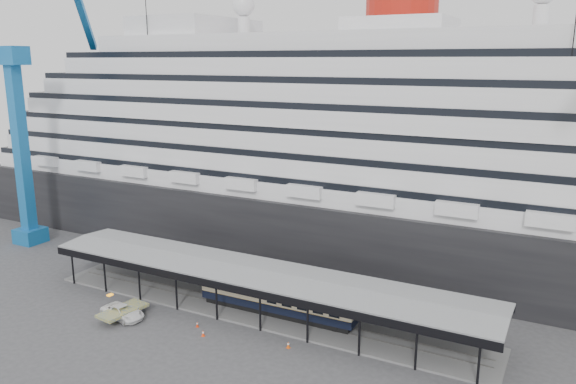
# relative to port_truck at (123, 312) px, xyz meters

# --- Properties ---
(ground) EXTENTS (200.00, 200.00, 0.00)m
(ground) POSITION_rel_port_truck_xyz_m (12.75, 3.87, -0.78)
(ground) COLOR #3C3C3F
(ground) RESTS_ON ground
(cruise_ship) EXTENTS (130.00, 30.00, 43.90)m
(cruise_ship) POSITION_rel_port_truck_xyz_m (12.79, 35.87, 17.57)
(cruise_ship) COLOR black
(cruise_ship) RESTS_ON ground
(platform_canopy) EXTENTS (56.00, 9.18, 5.30)m
(platform_canopy) POSITION_rel_port_truck_xyz_m (12.75, 8.87, 1.59)
(platform_canopy) COLOR slate
(platform_canopy) RESTS_ON ground
(crane_blue) EXTENTS (22.63, 19.19, 47.60)m
(crane_blue) POSITION_rel_port_truck_xyz_m (-32.37, 14.49, 19.18)
(crane_blue) COLOR #1665AA
(crane_blue) RESTS_ON ground
(port_truck) EXTENTS (5.87, 3.28, 1.55)m
(port_truck) POSITION_rel_port_truck_xyz_m (0.00, 0.00, 0.00)
(port_truck) COLOR white
(port_truck) RESTS_ON ground
(pullman_carriage) EXTENTS (19.41, 2.78, 19.02)m
(pullman_carriage) POSITION_rel_port_truck_xyz_m (15.48, 8.87, 1.57)
(pullman_carriage) COLOR black
(pullman_carriage) RESTS_ON ground
(traffic_cone_left) EXTENTS (0.43, 0.43, 0.66)m
(traffic_cone_left) POSITION_rel_port_truck_xyz_m (8.94, 2.23, -0.45)
(traffic_cone_left) COLOR red
(traffic_cone_left) RESTS_ON ground
(traffic_cone_mid) EXTENTS (0.47, 0.47, 0.72)m
(traffic_cone_mid) POSITION_rel_port_truck_xyz_m (10.80, 0.76, -0.42)
(traffic_cone_mid) COLOR #FA3B0D
(traffic_cone_mid) RESTS_ON ground
(traffic_cone_right) EXTENTS (0.47, 0.47, 0.73)m
(traffic_cone_right) POSITION_rel_port_truck_xyz_m (20.16, 2.79, -0.41)
(traffic_cone_right) COLOR #E6520C
(traffic_cone_right) RESTS_ON ground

